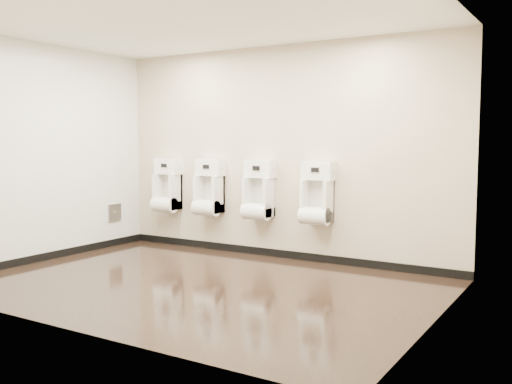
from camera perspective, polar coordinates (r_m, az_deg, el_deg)
ground at (r=6.29m, az=-5.64°, el=-9.21°), size 5.00×3.50×0.00m
ceiling at (r=6.22m, az=-5.87°, el=16.65°), size 5.00×3.50×0.00m
back_wall at (r=7.56m, az=2.30°, el=3.95°), size 5.00×0.02×2.80m
front_wall at (r=4.82m, az=-18.45°, el=3.02°), size 5.00×0.02×2.80m
left_wall at (r=7.86m, az=-20.46°, el=3.68°), size 0.02×3.50×2.80m
right_wall at (r=5.00m, az=17.76°, el=3.11°), size 0.02×3.50×2.80m
tile_overlay_left at (r=7.86m, az=-20.43°, el=3.68°), size 0.01×3.50×2.80m
skirting_back at (r=7.70m, az=2.22°, el=-6.14°), size 5.00×0.02×0.10m
skirting_left at (r=8.00m, az=-20.10°, el=-6.03°), size 0.02×3.50×0.10m
access_panel at (r=8.71m, az=-13.97°, el=-1.98°), size 0.04×0.25×0.25m
urinal_0 at (r=8.52m, az=-8.91°, el=0.27°), size 0.42×0.31×0.78m
urinal_1 at (r=8.05m, az=-4.76°, el=0.03°), size 0.42×0.31×0.78m
urinal_2 at (r=7.59m, az=0.24°, el=-0.25°), size 0.42×0.31×0.78m
urinal_3 at (r=7.19m, az=6.10°, el=-0.59°), size 0.42×0.31×0.78m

